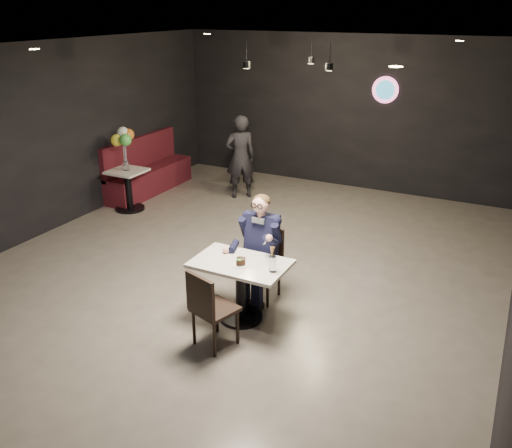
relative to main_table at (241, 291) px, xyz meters
The scene contains 17 objects.
floor 1.26m from the main_table, 121.79° to the left, with size 9.00×9.00×0.00m, color gray.
wall_sign 5.73m from the main_table, 88.25° to the left, with size 0.50×0.06×0.50m, color pink, non-canonical shape.
pendant_lights 3.97m from the main_table, 101.83° to the left, with size 1.40×1.20×0.36m, color black.
main_table is the anchor object (origin of this frame).
chair_far 0.56m from the main_table, 90.00° to the left, with size 0.42×0.46×0.92m, color black.
chair_near 0.59m from the main_table, 90.00° to the right, with size 0.42×0.46×0.92m, color black.
seated_man 0.65m from the main_table, 90.00° to the left, with size 0.60×0.80×1.44m, color black.
dessert_plate 0.39m from the main_table, 62.52° to the right, with size 0.20×0.20×0.01m, color white.
cake_slice 0.43m from the main_table, 57.06° to the right, with size 0.10×0.08×0.07m, color black.
mint_leaf 0.48m from the main_table, 68.98° to the right, with size 0.07×0.04×0.01m, color #2A832C.
sundae_glass 0.64m from the main_table, ahead, with size 0.08×0.08×0.18m, color silver.
wafer_cone 0.75m from the main_table, ahead, with size 0.06×0.06×0.12m, color tan.
booth_bench 5.13m from the main_table, 139.16° to the left, with size 0.55×2.19×1.09m, color #450E16.
side_table 4.29m from the main_table, 146.67° to the left, with size 0.61×0.61×0.76m, color white.
balloon_vase 4.31m from the main_table, 146.67° to the left, with size 0.10×0.10×0.16m, color silver.
balloon_bunch 4.37m from the main_table, 146.67° to the left, with size 0.39×0.39×0.64m, color #FCF135.
passerby 4.46m from the main_table, 118.36° to the left, with size 0.58×0.38×1.60m, color black.
Camera 1 is at (3.32, -5.94, 3.51)m, focal length 38.00 mm.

